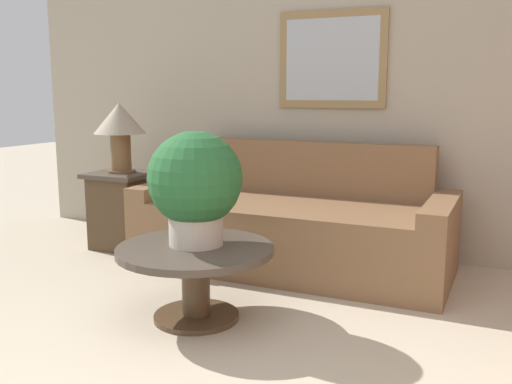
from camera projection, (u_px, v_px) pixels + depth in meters
name	position (u px, v px, depth m)	size (l,w,h in m)	color
wall_back	(386.00, 90.00, 4.38)	(6.69, 0.09, 2.60)	#B2A893
couch_main	(293.00, 227.00, 4.22)	(2.27, 0.96, 0.91)	brown
coffee_table	(196.00, 266.00, 3.24)	(0.89, 0.89, 0.43)	#4C3823
side_table	(123.00, 209.00, 4.75)	(0.50, 0.50, 0.63)	#4C3823
table_lamp	(120.00, 124.00, 4.63)	(0.42, 0.42, 0.57)	brown
potted_plant_on_table	(195.00, 184.00, 3.19)	(0.54, 0.54, 0.65)	beige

